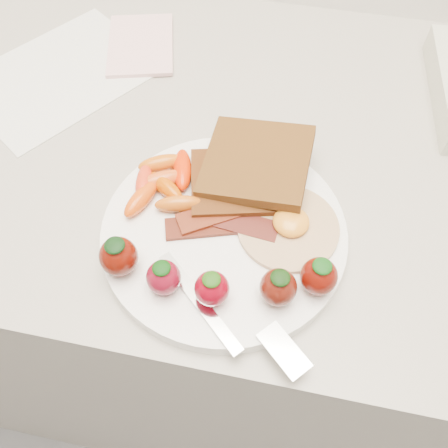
# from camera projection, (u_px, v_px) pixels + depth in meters

# --- Properties ---
(counter) EXTENTS (2.00, 0.60, 0.90)m
(counter) POSITION_uv_depth(u_px,v_px,m) (245.00, 292.00, 1.02)
(counter) COLOR gray
(counter) RESTS_ON ground
(plate) EXTENTS (0.27, 0.27, 0.02)m
(plate) POSITION_uv_depth(u_px,v_px,m) (224.00, 233.00, 0.55)
(plate) COLOR white
(plate) RESTS_ON counter
(toast_lower) EXTENTS (0.11, 0.11, 0.01)m
(toast_lower) POSITION_uv_depth(u_px,v_px,m) (233.00, 183.00, 0.57)
(toast_lower) COLOR #3B2206
(toast_lower) RESTS_ON plate
(toast_upper) EXTENTS (0.12, 0.12, 0.03)m
(toast_upper) POSITION_uv_depth(u_px,v_px,m) (257.00, 162.00, 0.57)
(toast_upper) COLOR black
(toast_upper) RESTS_ON toast_lower
(fried_egg) EXTENTS (0.11, 0.11, 0.02)m
(fried_egg) POSITION_uv_depth(u_px,v_px,m) (289.00, 226.00, 0.54)
(fried_egg) COLOR beige
(fried_egg) RESTS_ON plate
(bacon_strips) EXTENTS (0.13, 0.09, 0.01)m
(bacon_strips) POSITION_uv_depth(u_px,v_px,m) (223.00, 219.00, 0.55)
(bacon_strips) COLOR #47190D
(bacon_strips) RESTS_ON plate
(baby_carrots) EXTENTS (0.09, 0.11, 0.02)m
(baby_carrots) POSITION_uv_depth(u_px,v_px,m) (163.00, 183.00, 0.57)
(baby_carrots) COLOR #D74F16
(baby_carrots) RESTS_ON plate
(strawberries) EXTENTS (0.24, 0.07, 0.05)m
(strawberries) POSITION_uv_depth(u_px,v_px,m) (216.00, 275.00, 0.49)
(strawberries) COLOR #4D0B04
(strawberries) RESTS_ON plate
(fork) EXTENTS (0.17, 0.11, 0.00)m
(fork) POSITION_uv_depth(u_px,v_px,m) (237.00, 323.00, 0.48)
(fork) COLOR silver
(fork) RESTS_ON plate
(paper_sheet) EXTENTS (0.30, 0.31, 0.00)m
(paper_sheet) POSITION_uv_depth(u_px,v_px,m) (61.00, 75.00, 0.71)
(paper_sheet) COLOR silver
(paper_sheet) RESTS_ON counter
(notepad) EXTENTS (0.13, 0.16, 0.01)m
(notepad) POSITION_uv_depth(u_px,v_px,m) (141.00, 45.00, 0.73)
(notepad) COLOR beige
(notepad) RESTS_ON paper_sheet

